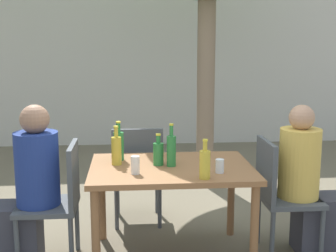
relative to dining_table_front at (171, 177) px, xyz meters
name	(u,v)px	position (x,y,z in m)	size (l,w,h in m)	color
cafe_building_wall	(148,56)	(0.00, 4.05, 0.76)	(10.00, 0.08, 2.80)	beige
dining_table_front	(171,177)	(0.00, 0.00, 0.00)	(1.21, 0.87, 0.72)	brown
patio_chair_0	(59,196)	(-0.84, 0.00, -0.12)	(0.44, 0.44, 0.91)	#474C51
patio_chair_1	(279,190)	(0.84, 0.00, -0.12)	(0.44, 0.44, 0.91)	#474C51
patio_chair_2	(138,170)	(-0.24, 0.67, -0.12)	(0.44, 0.44, 0.91)	#474C51
person_seated_0	(26,194)	(-1.07, 0.00, -0.10)	(0.56, 0.32, 1.20)	#383842
person_seated_1	(310,189)	(1.08, 0.00, -0.12)	(0.56, 0.31, 1.18)	#383842
green_bottle_0	(158,153)	(-0.09, 0.04, 0.18)	(0.08, 0.08, 0.24)	#287A38
oil_cruet_1	(205,164)	(0.20, -0.34, 0.19)	(0.07, 0.07, 0.27)	gold
oil_cruet_2	(116,150)	(-0.41, 0.08, 0.20)	(0.08, 0.08, 0.30)	gold
green_bottle_3	(171,150)	(0.00, 0.00, 0.21)	(0.07, 0.07, 0.32)	#287A38
green_bottle_4	(119,145)	(-0.39, 0.22, 0.21)	(0.08, 0.08, 0.31)	#287A38
drinking_glass_0	(220,166)	(0.33, -0.21, 0.14)	(0.06, 0.06, 0.10)	white
drinking_glass_1	(135,165)	(-0.27, -0.19, 0.15)	(0.06, 0.06, 0.13)	silver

